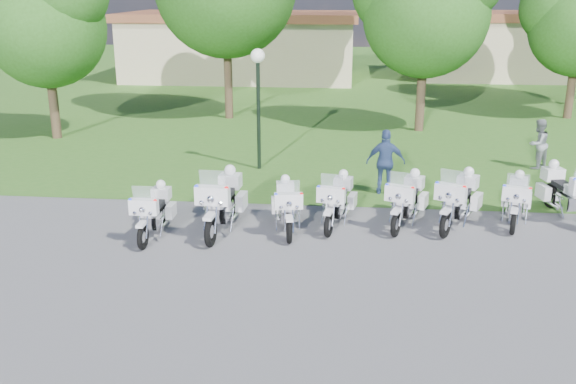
# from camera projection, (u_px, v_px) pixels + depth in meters

# --- Properties ---
(ground) EXTENTS (100.00, 100.00, 0.00)m
(ground) POSITION_uv_depth(u_px,v_px,m) (302.00, 249.00, 14.44)
(ground) COLOR slate
(ground) RESTS_ON ground
(grass_lawn) EXTENTS (100.00, 48.00, 0.01)m
(grass_lawn) POSITION_uv_depth(u_px,v_px,m) (336.00, 81.00, 40.02)
(grass_lawn) COLOR #336720
(grass_lawn) RESTS_ON ground
(motorcycle_0) EXTENTS (0.70, 2.12, 1.42)m
(motorcycle_0) POSITION_uv_depth(u_px,v_px,m) (154.00, 211.00, 15.09)
(motorcycle_0) COLOR black
(motorcycle_0) RESTS_ON ground
(motorcycle_1) EXTENTS (0.93, 2.57, 1.73)m
(motorcycle_1) POSITION_uv_depth(u_px,v_px,m) (222.00, 201.00, 15.38)
(motorcycle_1) COLOR black
(motorcycle_1) RESTS_ON ground
(motorcycle_2) EXTENTS (0.92, 2.14, 1.45)m
(motorcycle_2) POSITION_uv_depth(u_px,v_px,m) (287.00, 206.00, 15.44)
(motorcycle_2) COLOR black
(motorcycle_2) RESTS_ON ground
(motorcycle_3) EXTENTS (0.98, 2.19, 1.48)m
(motorcycle_3) POSITION_uv_depth(u_px,v_px,m) (337.00, 200.00, 15.79)
(motorcycle_3) COLOR black
(motorcycle_3) RESTS_ON ground
(motorcycle_4) EXTENTS (1.20, 2.19, 1.52)m
(motorcycle_4) POSITION_uv_depth(u_px,v_px,m) (407.00, 199.00, 15.78)
(motorcycle_4) COLOR black
(motorcycle_4) RESTS_ON ground
(motorcycle_5) EXTENTS (1.40, 2.22, 1.60)m
(motorcycle_5) POSITION_uv_depth(u_px,v_px,m) (459.00, 199.00, 15.70)
(motorcycle_5) COLOR black
(motorcycle_5) RESTS_ON ground
(motorcycle_6) EXTENTS (1.07, 2.10, 1.44)m
(motorcycle_6) POSITION_uv_depth(u_px,v_px,m) (516.00, 199.00, 15.90)
(motorcycle_6) COLOR black
(motorcycle_6) RESTS_ON ground
(motorcycle_7) EXTENTS (1.11, 2.38, 1.62)m
(motorcycle_7) POSITION_uv_depth(u_px,v_px,m) (566.00, 192.00, 16.25)
(motorcycle_7) COLOR black
(motorcycle_7) RESTS_ON ground
(lamp_post) EXTENTS (0.44, 0.44, 3.83)m
(lamp_post) POSITION_uv_depth(u_px,v_px,m) (258.00, 78.00, 19.91)
(lamp_post) COLOR black
(lamp_post) RESTS_ON ground
(tree_0) EXTENTS (5.25, 4.48, 6.99)m
(tree_0) POSITION_uv_depth(u_px,v_px,m) (43.00, 15.00, 23.64)
(tree_0) COLOR #38281C
(tree_0) RESTS_ON ground
(tree_2) EXTENTS (5.74, 4.90, 7.66)m
(tree_2) POSITION_uv_depth(u_px,v_px,m) (426.00, 2.00, 24.79)
(tree_2) COLOR #38281C
(tree_2) RESTS_ON ground
(building_west) EXTENTS (14.56, 8.32, 4.10)m
(building_west) POSITION_uv_depth(u_px,v_px,m) (243.00, 45.00, 40.90)
(building_west) COLOR #C1AF8B
(building_west) RESTS_ON ground
(building_east) EXTENTS (11.44, 7.28, 4.10)m
(building_east) POSITION_uv_depth(u_px,v_px,m) (509.00, 45.00, 41.21)
(building_east) COLOR #C1AF8B
(building_east) RESTS_ON ground
(bystander_b) EXTENTS (0.99, 0.97, 1.61)m
(bystander_b) POSITION_uv_depth(u_px,v_px,m) (538.00, 144.00, 20.58)
(bystander_b) COLOR gray
(bystander_b) RESTS_ON ground
(bystander_c) EXTENTS (1.09, 0.45, 1.85)m
(bystander_c) POSITION_uv_depth(u_px,v_px,m) (386.00, 162.00, 18.02)
(bystander_c) COLOR navy
(bystander_c) RESTS_ON ground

